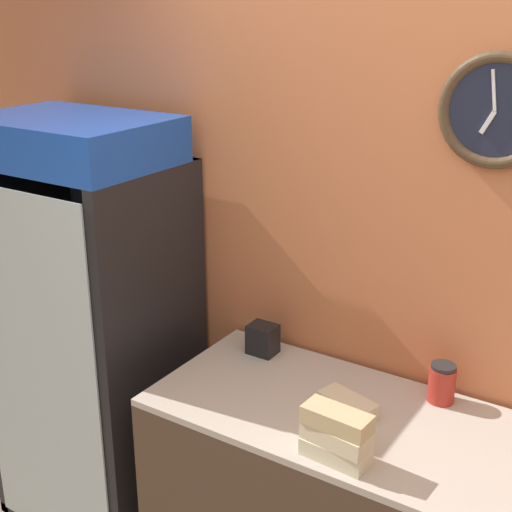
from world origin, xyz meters
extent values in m
cube|color=#D17547|center=(0.00, 1.26, 1.35)|extent=(5.20, 0.06, 2.70)
torus|color=#4C3823|center=(0.11, 1.22, 1.94)|extent=(0.36, 0.04, 0.36)
cylinder|color=#1E2338|center=(0.11, 1.22, 1.94)|extent=(0.30, 0.01, 0.30)
cube|color=white|center=(0.10, 1.21, 1.90)|extent=(0.05, 0.01, 0.08)
cube|color=white|center=(0.10, 1.21, 2.00)|extent=(0.03, 0.01, 0.13)
cube|color=#BCB2A3|center=(0.00, 0.88, 0.92)|extent=(1.72, 0.66, 0.02)
cube|color=black|center=(-1.40, 1.19, 0.83)|extent=(0.77, 0.04, 1.65)
cube|color=black|center=(-1.76, 0.91, 0.83)|extent=(0.05, 0.61, 1.65)
cube|color=black|center=(-1.04, 0.91, 0.83)|extent=(0.05, 0.61, 1.65)
cube|color=black|center=(-1.40, 0.91, 0.03)|extent=(0.77, 0.61, 0.05)
cube|color=white|center=(-1.40, 1.16, 0.83)|extent=(0.67, 0.02, 1.55)
cube|color=silver|center=(-1.40, 0.59, 0.83)|extent=(0.67, 0.01, 1.55)
cube|color=blue|center=(-1.40, 0.87, 1.74)|extent=(0.77, 0.55, 0.18)
cube|color=silver|center=(-1.40, 0.89, 0.39)|extent=(0.65, 0.49, 0.01)
cube|color=silver|center=(-1.40, 0.89, 0.69)|extent=(0.65, 0.49, 0.01)
cube|color=silver|center=(-1.40, 0.89, 0.98)|extent=(0.65, 0.49, 0.01)
cube|color=silver|center=(-1.40, 0.89, 1.28)|extent=(0.65, 0.49, 0.01)
cylinder|color=#72337F|center=(-1.63, 0.68, 0.78)|extent=(0.06, 0.06, 0.18)
cylinder|color=#72337F|center=(-1.63, 0.68, 0.91)|extent=(0.02, 0.02, 0.08)
cylinder|color=navy|center=(-1.46, 0.69, 1.06)|extent=(0.07, 0.07, 0.14)
cylinder|color=navy|center=(-1.46, 0.69, 1.16)|extent=(0.03, 0.03, 0.06)
cylinder|color=#2D6B38|center=(-1.40, 0.68, 0.46)|extent=(0.06, 0.06, 0.12)
cylinder|color=#2D6B38|center=(-1.40, 0.68, 0.55)|extent=(0.03, 0.03, 0.05)
cylinder|color=#5B2D19|center=(-1.19, 0.69, 0.77)|extent=(0.07, 0.07, 0.15)
cylinder|color=#5B2D19|center=(-1.19, 0.69, 0.88)|extent=(0.03, 0.03, 0.06)
cylinder|color=#5B2D19|center=(-1.18, 0.68, 1.37)|extent=(0.06, 0.06, 0.17)
cylinder|color=#5B2D19|center=(-1.18, 0.68, 1.49)|extent=(0.02, 0.02, 0.07)
cylinder|color=#B2231E|center=(-1.32, 0.69, 1.06)|extent=(0.08, 0.08, 0.15)
cylinder|color=#B2231E|center=(-1.32, 0.69, 1.17)|extent=(0.03, 0.03, 0.06)
cylinder|color=navy|center=(-1.19, 0.69, 0.48)|extent=(0.07, 0.07, 0.15)
cylinder|color=navy|center=(-1.19, 0.69, 0.59)|extent=(0.03, 0.03, 0.07)
cylinder|color=gold|center=(-1.47, 0.68, 0.76)|extent=(0.06, 0.06, 0.13)
cylinder|color=gold|center=(-1.47, 0.68, 0.85)|extent=(0.02, 0.02, 0.05)
cube|color=beige|center=(-0.10, 0.63, 0.96)|extent=(0.22, 0.11, 0.06)
cube|color=beige|center=(-0.10, 0.63, 1.02)|extent=(0.22, 0.12, 0.06)
cube|color=tan|center=(-0.10, 0.63, 1.08)|extent=(0.22, 0.11, 0.06)
cube|color=beige|center=(-0.18, 0.89, 0.96)|extent=(0.22, 0.14, 0.06)
cylinder|color=#B72D23|center=(0.06, 1.13, 1.00)|extent=(0.09, 0.09, 0.13)
cylinder|color=#262628|center=(0.06, 1.13, 1.07)|extent=(0.09, 0.09, 0.01)
cube|color=black|center=(-0.65, 1.09, 1.00)|extent=(0.11, 0.09, 0.12)
camera|label=1|loc=(0.69, -1.04, 2.27)|focal=50.00mm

